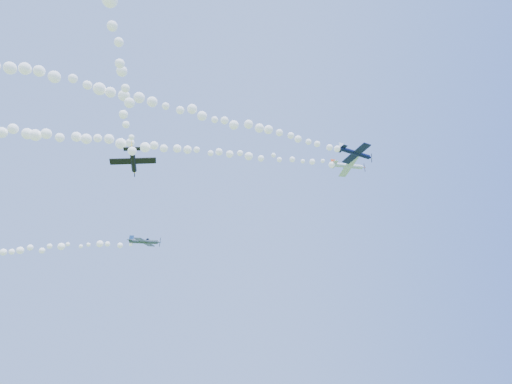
{
  "coord_description": "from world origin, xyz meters",
  "views": [
    {
      "loc": [
        2.53,
        -79.18,
        3.47
      ],
      "look_at": [
        5.94,
        -7.85,
        47.15
      ],
      "focal_mm": 30.0,
      "sensor_mm": 36.0,
      "label": 1
    }
  ],
  "objects_px": {
    "plane_black": "(133,160)",
    "plane_navy": "(356,153)",
    "plane_white": "(348,166)",
    "plane_grey": "(145,242)"
  },
  "relations": [
    {
      "from": "plane_black",
      "to": "plane_navy",
      "type": "bearing_deg",
      "value": -77.93
    },
    {
      "from": "plane_white",
      "to": "plane_navy",
      "type": "distance_m",
      "value": 7.82
    },
    {
      "from": "plane_navy",
      "to": "plane_black",
      "type": "xyz_separation_m",
      "value": [
        -38.07,
        -12.96,
        -12.32
      ]
    },
    {
      "from": "plane_white",
      "to": "plane_black",
      "type": "xyz_separation_m",
      "value": [
        -38.61,
        -20.43,
        -14.56
      ]
    },
    {
      "from": "plane_grey",
      "to": "plane_navy",
      "type": "bearing_deg",
      "value": -13.64
    },
    {
      "from": "plane_white",
      "to": "plane_grey",
      "type": "xyz_separation_m",
      "value": [
        -42.74,
        11.78,
        -12.92
      ]
    },
    {
      "from": "plane_navy",
      "to": "plane_white",
      "type": "bearing_deg",
      "value": 67.31
    },
    {
      "from": "plane_white",
      "to": "plane_black",
      "type": "height_order",
      "value": "plane_white"
    },
    {
      "from": "plane_navy",
      "to": "plane_black",
      "type": "bearing_deg",
      "value": -179.79
    },
    {
      "from": "plane_navy",
      "to": "plane_grey",
      "type": "distance_m",
      "value": 47.6
    }
  ]
}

